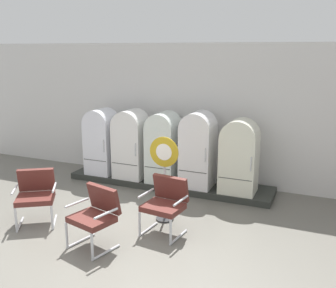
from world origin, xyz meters
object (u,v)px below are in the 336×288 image
refrigerator_2 (163,145)px  armchair_center (96,213)px  armchair_right (166,201)px  refrigerator_3 (198,147)px  sign_stand (164,177)px  refrigerator_1 (131,142)px  refrigerator_4 (239,155)px  armchair_left (36,193)px  refrigerator_0 (102,139)px

refrigerator_2 → armchair_center: size_ratio=1.62×
refrigerator_2 → armchair_right: size_ratio=1.62×
refrigerator_3 → sign_stand: bearing=-92.9°
refrigerator_1 → sign_stand: size_ratio=1.01×
refrigerator_2 → armchair_center: bearing=-87.6°
armchair_right → armchair_center: 1.16m
refrigerator_3 → armchair_right: size_ratio=1.69×
refrigerator_4 → sign_stand: (-0.96, -1.56, -0.11)m
armchair_left → refrigerator_1: bearing=78.3°
armchair_left → armchair_right: 2.29m
refrigerator_4 → armchair_right: 2.15m
refrigerator_1 → armchair_right: bearing=-49.6°
refrigerator_2 → refrigerator_3: size_ratio=0.96×
refrigerator_0 → armchair_right: bearing=-38.9°
refrigerator_3 → sign_stand: size_ratio=1.04×
armchair_right → armchair_center: size_ratio=1.00×
refrigerator_1 → refrigerator_4: bearing=-0.6°
refrigerator_0 → armchair_center: refrigerator_0 is taller
armchair_left → armchair_center: size_ratio=1.00×
refrigerator_2 → armchair_left: 2.90m
refrigerator_2 → armchair_center: 2.89m
armchair_left → armchair_center: same height
refrigerator_0 → sign_stand: size_ratio=0.99×
refrigerator_0 → armchair_left: (0.25, -2.53, -0.39)m
sign_stand → armchair_left: bearing=-154.8°
refrigerator_1 → refrigerator_3: 1.58m
refrigerator_3 → armchair_left: (-2.11, -2.54, -0.43)m
sign_stand → refrigerator_2: bearing=114.1°
refrigerator_0 → sign_stand: 2.77m
refrigerator_1 → refrigerator_2: refrigerator_1 is taller
armchair_left → armchair_right: (2.23, 0.53, 0.00)m
refrigerator_1 → refrigerator_3: size_ratio=0.96×
refrigerator_2 → sign_stand: (0.72, -1.60, -0.13)m
refrigerator_2 → armchair_right: bearing=-65.5°
refrigerator_3 → refrigerator_4: size_ratio=1.06×
refrigerator_2 → refrigerator_3: refrigerator_3 is taller
refrigerator_1 → armchair_right: 2.67m
sign_stand → refrigerator_3: bearing=87.1°
armchair_center → armchair_right: bearing=46.2°
refrigerator_3 → armchair_center: bearing=-103.3°
refrigerator_4 → armchair_left: (-2.99, -2.51, -0.38)m
armchair_center → sign_stand: size_ratio=0.62×
armchair_center → sign_stand: (0.60, 1.26, 0.26)m
refrigerator_4 → armchair_center: (-1.56, -2.82, -0.38)m
refrigerator_4 → refrigerator_2: bearing=178.5°
refrigerator_4 → sign_stand: size_ratio=0.98×
armchair_center → refrigerator_1: bearing=107.7°
armchair_center → refrigerator_2: bearing=92.4°
refrigerator_4 → refrigerator_3: bearing=178.1°
refrigerator_1 → armchair_center: bearing=-72.3°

